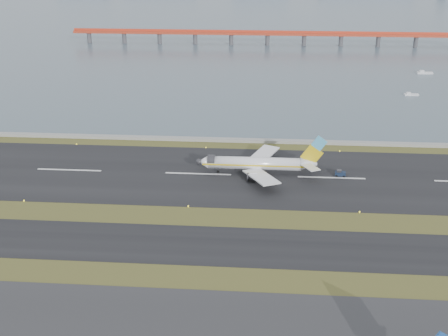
# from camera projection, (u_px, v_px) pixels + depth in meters

# --- Properties ---
(ground) EXTENTS (1000.00, 1000.00, 0.00)m
(ground) POSITION_uv_depth(u_px,v_px,m) (184.00, 220.00, 142.30)
(ground) COLOR #3A4C1B
(ground) RESTS_ON ground
(taxiway_strip) EXTENTS (1000.00, 18.00, 0.10)m
(taxiway_strip) POSITION_uv_depth(u_px,v_px,m) (177.00, 244.00, 131.22)
(taxiway_strip) COLOR black
(taxiway_strip) RESTS_ON ground
(runway_strip) EXTENTS (1000.00, 45.00, 0.10)m
(runway_strip) POSITION_uv_depth(u_px,v_px,m) (198.00, 174.00, 169.93)
(runway_strip) COLOR black
(runway_strip) RESTS_ON ground
(seawall) EXTENTS (1000.00, 2.50, 1.00)m
(seawall) POSITION_uv_depth(u_px,v_px,m) (208.00, 139.00, 197.40)
(seawall) COLOR gray
(seawall) RESTS_ON ground
(bay_water) EXTENTS (1400.00, 800.00, 1.30)m
(bay_water) POSITION_uv_depth(u_px,v_px,m) (248.00, 8.00, 566.22)
(bay_water) COLOR #495B68
(bay_water) RESTS_ON ground
(red_pier) EXTENTS (260.00, 5.00, 10.20)m
(red_pier) POSITION_uv_depth(u_px,v_px,m) (268.00, 34.00, 368.52)
(red_pier) COLOR #BE3920
(red_pier) RESTS_ON ground
(airliner) EXTENTS (38.52, 32.89, 12.80)m
(airliner) POSITION_uv_depth(u_px,v_px,m) (259.00, 164.00, 168.57)
(airliner) COLOR white
(airliner) RESTS_ON ground
(pushback_tug) EXTENTS (3.28, 2.15, 1.99)m
(pushback_tug) POSITION_uv_depth(u_px,v_px,m) (340.00, 173.00, 167.99)
(pushback_tug) COLOR #132036
(pushback_tug) RESTS_ON ground
(workboat_near) EXTENTS (6.48, 2.41, 1.55)m
(workboat_near) POSITION_uv_depth(u_px,v_px,m) (411.00, 94.00, 253.71)
(workboat_near) COLOR silver
(workboat_near) RESTS_ON ground
(workboat_far) EXTENTS (7.98, 2.59, 1.93)m
(workboat_far) POSITION_uv_depth(u_px,v_px,m) (424.00, 73.00, 293.64)
(workboat_far) COLOR silver
(workboat_far) RESTS_ON ground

